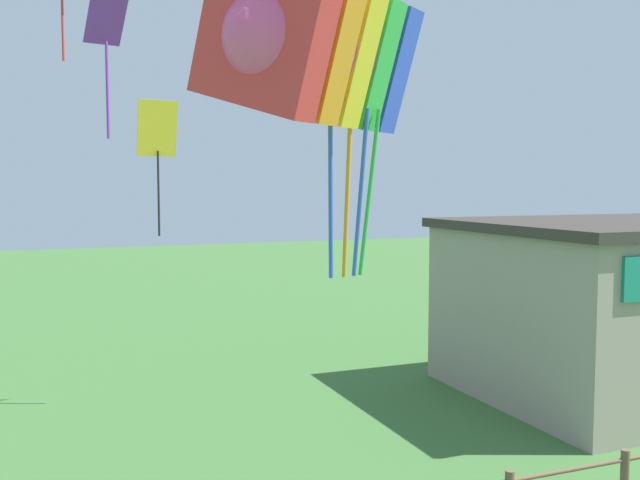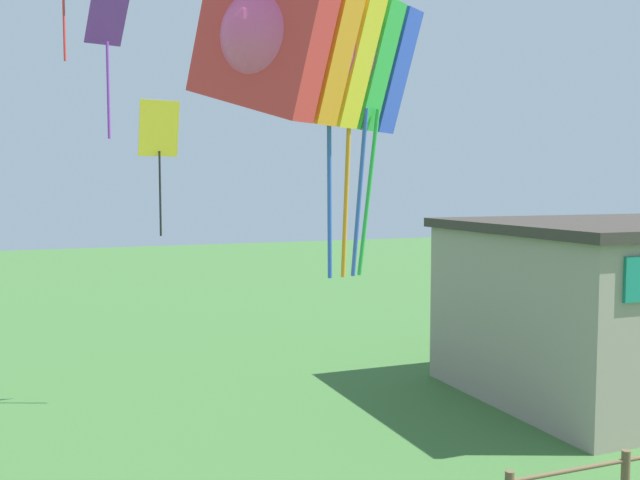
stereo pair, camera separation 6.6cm
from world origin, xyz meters
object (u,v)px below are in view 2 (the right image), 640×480
kite_rainbow_parafoil (310,50)px  kite_yellow_diamond (159,139)px  seaside_building (628,306)px  kite_purple_streamer (107,39)px

kite_rainbow_parafoil → kite_yellow_diamond: bearing=93.6°
seaside_building → kite_rainbow_parafoil: 12.78m
kite_rainbow_parafoil → kite_purple_streamer: bearing=112.8°
seaside_building → kite_purple_streamer: size_ratio=3.30×
seaside_building → kite_purple_streamer: 13.84m
kite_rainbow_parafoil → kite_purple_streamer: size_ratio=1.59×
seaside_building → kite_rainbow_parafoil: (-10.61, -5.29, 4.77)m
kite_rainbow_parafoil → kite_yellow_diamond: (-0.54, 8.60, -0.63)m
seaside_building → kite_yellow_diamond: 12.35m
kite_rainbow_parafoil → kite_purple_streamer: kite_purple_streamer is taller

